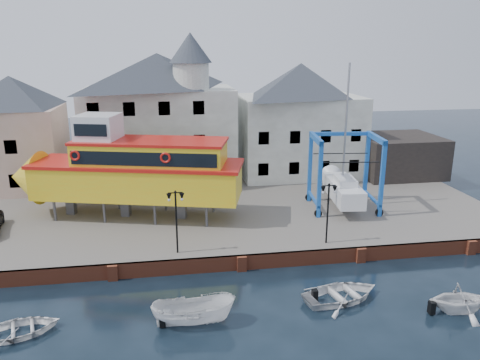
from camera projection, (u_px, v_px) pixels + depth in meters
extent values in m
plane|color=black|center=(242.00, 270.00, 29.95)|extent=(140.00, 140.00, 0.00)
cube|color=#645D54|center=(221.00, 207.00, 40.25)|extent=(44.00, 22.00, 1.00)
cube|color=brown|center=(241.00, 262.00, 29.92)|extent=(44.00, 0.25, 1.00)
cube|color=brown|center=(113.00, 273.00, 28.56)|extent=(0.60, 0.36, 1.00)
cube|color=brown|center=(242.00, 264.00, 29.76)|extent=(0.60, 0.36, 1.00)
cube|color=brown|center=(361.00, 255.00, 30.96)|extent=(0.60, 0.36, 1.00)
cube|color=brown|center=(471.00, 247.00, 32.16)|extent=(0.60, 0.36, 1.00)
cube|color=tan|center=(18.00, 148.00, 43.02)|extent=(8.00, 7.00, 7.50)
pyramid|color=#31353D|center=(10.00, 92.00, 41.59)|extent=(8.00, 7.00, 2.80)
cube|color=black|center=(15.00, 181.00, 40.41)|extent=(1.00, 0.08, 1.20)
cube|color=black|center=(11.00, 147.00, 39.58)|extent=(1.00, 0.08, 1.20)
cube|color=#B8B9AB|center=(160.00, 135.00, 45.23)|extent=(14.00, 8.00, 9.00)
pyramid|color=#31353D|center=(157.00, 71.00, 43.54)|extent=(14.00, 8.00, 3.20)
cube|color=black|center=(99.00, 178.00, 41.45)|extent=(1.00, 0.08, 1.20)
cube|color=black|center=(133.00, 176.00, 41.90)|extent=(1.00, 0.08, 1.20)
cube|color=black|center=(167.00, 175.00, 42.35)|extent=(1.00, 0.08, 1.20)
cube|color=black|center=(200.00, 173.00, 42.80)|extent=(1.00, 0.08, 1.20)
cube|color=black|center=(96.00, 144.00, 40.62)|extent=(1.00, 0.08, 1.20)
cube|color=black|center=(131.00, 143.00, 41.07)|extent=(1.00, 0.08, 1.20)
cube|color=black|center=(166.00, 142.00, 41.52)|extent=(1.00, 0.08, 1.20)
cube|color=black|center=(199.00, 141.00, 41.97)|extent=(1.00, 0.08, 1.20)
cube|color=black|center=(93.00, 110.00, 39.79)|extent=(1.00, 0.08, 1.20)
cube|color=black|center=(129.00, 109.00, 40.24)|extent=(1.00, 0.08, 1.20)
cube|color=black|center=(164.00, 108.00, 40.69)|extent=(1.00, 0.08, 1.20)
cube|color=black|center=(199.00, 108.00, 41.14)|extent=(1.00, 0.08, 1.20)
cylinder|color=#B8B9AB|center=(191.00, 76.00, 41.83)|extent=(3.20, 3.20, 2.40)
cone|color=#31353D|center=(190.00, 47.00, 41.13)|extent=(3.80, 3.80, 2.60)
cube|color=#B8B9AB|center=(299.00, 135.00, 47.94)|extent=(12.00, 8.00, 8.00)
pyramid|color=#31353D|center=(301.00, 80.00, 46.39)|extent=(12.00, 8.00, 3.20)
cube|color=black|center=(263.00, 169.00, 44.17)|extent=(1.00, 0.08, 1.20)
cube|color=black|center=(294.00, 168.00, 44.62)|extent=(1.00, 0.08, 1.20)
cube|color=black|center=(324.00, 167.00, 45.07)|extent=(1.00, 0.08, 1.20)
cube|color=black|center=(354.00, 166.00, 45.52)|extent=(1.00, 0.08, 1.20)
cube|color=black|center=(264.00, 138.00, 43.34)|extent=(1.00, 0.08, 1.20)
cube|color=black|center=(295.00, 137.00, 43.79)|extent=(1.00, 0.08, 1.20)
cube|color=black|center=(326.00, 136.00, 44.24)|extent=(1.00, 0.08, 1.20)
cube|color=black|center=(356.00, 135.00, 44.69)|extent=(1.00, 0.08, 1.20)
cube|color=black|center=(397.00, 155.00, 48.10)|extent=(8.00, 7.00, 4.00)
cylinder|color=black|center=(176.00, 223.00, 29.66)|extent=(0.12, 0.12, 4.00)
cube|color=black|center=(175.00, 193.00, 29.09)|extent=(0.90, 0.06, 0.06)
sphere|color=black|center=(175.00, 192.00, 29.07)|extent=(0.16, 0.16, 0.16)
cone|color=black|center=(169.00, 197.00, 29.10)|extent=(0.32, 0.32, 0.45)
sphere|color=white|center=(169.00, 200.00, 29.15)|extent=(0.18, 0.18, 0.18)
cone|color=black|center=(182.00, 197.00, 29.22)|extent=(0.32, 0.32, 0.45)
sphere|color=white|center=(182.00, 199.00, 29.27)|extent=(0.18, 0.18, 0.18)
cylinder|color=black|center=(328.00, 215.00, 31.15)|extent=(0.12, 0.12, 4.00)
cube|color=black|center=(329.00, 186.00, 30.58)|extent=(0.90, 0.06, 0.06)
sphere|color=black|center=(329.00, 185.00, 30.57)|extent=(0.16, 0.16, 0.16)
cone|color=black|center=(323.00, 190.00, 30.60)|extent=(0.32, 0.32, 0.45)
sphere|color=white|center=(323.00, 192.00, 30.65)|extent=(0.18, 0.18, 0.18)
cone|color=black|center=(335.00, 189.00, 30.72)|extent=(0.32, 0.32, 0.45)
sphere|color=white|center=(335.00, 192.00, 30.77)|extent=(0.18, 0.18, 0.18)
cylinder|color=#59595E|center=(55.00, 210.00, 35.53)|extent=(0.25, 0.25, 1.67)
cylinder|color=#59595E|center=(73.00, 197.00, 38.51)|extent=(0.25, 0.25, 1.67)
cylinder|color=#59595E|center=(104.00, 212.00, 35.13)|extent=(0.25, 0.25, 1.67)
cylinder|color=#59595E|center=(119.00, 199.00, 38.11)|extent=(0.25, 0.25, 1.67)
cylinder|color=#59595E|center=(155.00, 214.00, 34.73)|extent=(0.25, 0.25, 1.67)
cylinder|color=#59595E|center=(166.00, 200.00, 37.72)|extent=(0.25, 0.25, 1.67)
cylinder|color=#59595E|center=(207.00, 216.00, 34.34)|extent=(0.25, 0.25, 1.67)
cylinder|color=#59595E|center=(213.00, 202.00, 37.32)|extent=(0.25, 0.25, 1.67)
cube|color=#59595E|center=(71.00, 204.00, 36.96)|extent=(0.79, 0.71, 1.67)
cube|color=#59595E|center=(126.00, 206.00, 36.51)|extent=(0.79, 0.71, 1.67)
cube|color=#59595E|center=(182.00, 208.00, 36.06)|extent=(0.79, 0.71, 1.67)
cube|color=yellow|center=(138.00, 181.00, 35.82)|extent=(16.18, 8.14, 2.45)
cone|color=yellow|center=(26.00, 177.00, 36.74)|extent=(3.47, 4.73, 4.24)
cube|color=red|center=(137.00, 164.00, 35.45)|extent=(16.54, 8.40, 0.25)
cube|color=yellow|center=(151.00, 154.00, 35.12)|extent=(11.75, 6.55, 1.78)
cube|color=black|center=(143.00, 159.00, 33.27)|extent=(10.35, 2.83, 1.00)
cube|color=black|center=(158.00, 148.00, 36.95)|extent=(10.35, 2.83, 1.00)
cube|color=red|center=(150.00, 141.00, 34.85)|extent=(12.00, 6.72, 0.20)
cube|color=white|center=(98.00, 128.00, 34.99)|extent=(3.55, 3.55, 2.03)
cube|color=black|center=(90.00, 130.00, 33.55)|extent=(2.37, 0.69, 0.89)
torus|color=red|center=(75.00, 155.00, 33.68)|extent=(0.79, 0.35, 0.78)
torus|color=red|center=(165.00, 158.00, 33.00)|extent=(0.79, 0.35, 0.78)
cube|color=#113DAA|center=(320.00, 180.00, 35.61)|extent=(0.33, 0.33, 5.98)
cylinder|color=black|center=(318.00, 213.00, 36.36)|extent=(0.62, 0.28, 0.60)
cube|color=#113DAA|center=(310.00, 167.00, 39.42)|extent=(0.33, 0.33, 5.98)
cylinder|color=black|center=(309.00, 197.00, 40.17)|extent=(0.62, 0.28, 0.60)
cube|color=#113DAA|center=(382.00, 179.00, 35.81)|extent=(0.33, 0.33, 5.98)
cylinder|color=black|center=(379.00, 212.00, 36.56)|extent=(0.62, 0.28, 0.60)
cube|color=#113DAA|center=(366.00, 167.00, 39.63)|extent=(0.33, 0.33, 5.98)
cylinder|color=black|center=(364.00, 197.00, 40.37)|extent=(0.62, 0.28, 0.60)
cube|color=#113DAA|center=(316.00, 139.00, 36.73)|extent=(0.78, 4.28, 0.42)
cube|color=#113DAA|center=(313.00, 199.00, 38.11)|extent=(0.69, 4.27, 0.18)
cube|color=#113DAA|center=(377.00, 138.00, 36.93)|extent=(0.78, 4.28, 0.42)
cube|color=#113DAA|center=(372.00, 198.00, 38.31)|extent=(0.69, 4.27, 0.18)
cube|color=#113DAA|center=(340.00, 134.00, 38.74)|extent=(5.12, 0.87, 0.30)
cube|color=white|center=(343.00, 190.00, 38.02)|extent=(2.67, 6.59, 1.37)
cone|color=white|center=(332.00, 178.00, 41.67)|extent=(2.11, 1.58, 1.96)
cube|color=#59595E|center=(342.00, 202.00, 38.29)|extent=(0.38, 1.55, 0.60)
cube|color=white|center=(345.00, 181.00, 37.35)|extent=(1.65, 2.70, 0.51)
cylinder|color=#99999E|center=(346.00, 124.00, 36.94)|extent=(0.18, 0.18, 9.39)
cube|color=black|center=(350.00, 162.00, 35.79)|extent=(4.51, 0.63, 0.05)
cube|color=black|center=(340.00, 153.00, 38.74)|extent=(4.51, 0.63, 0.05)
imported|color=white|center=(194.00, 324.00, 24.17)|extent=(4.38, 1.77, 1.67)
imported|color=white|center=(342.00, 299.00, 26.52)|extent=(5.16, 4.17, 0.95)
imported|color=white|center=(458.00, 312.00, 25.32)|extent=(3.61, 3.19, 1.78)
imported|color=white|center=(19.00, 335.00, 23.30)|extent=(4.51, 3.75, 0.81)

